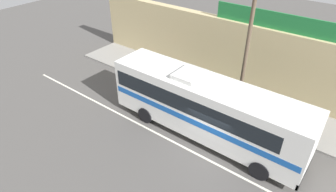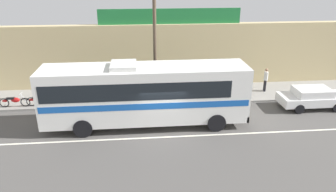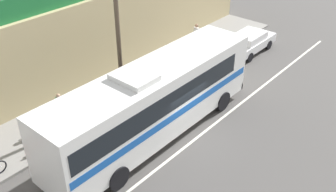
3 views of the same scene
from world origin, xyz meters
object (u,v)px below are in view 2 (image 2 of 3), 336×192
Objects in this scene: utility_pole at (155,42)px; motorcycle_orange at (40,100)px; pedestrian_far_right at (109,85)px; motorcycle_black at (14,101)px; parked_car at (312,97)px; motorcycle_blue at (89,98)px; pedestrian_by_curb at (266,78)px; intercity_bus at (144,92)px.

motorcycle_orange is (-7.59, 0.09, -3.74)m from utility_pole.
utility_pole reaches higher than pedestrian_far_right.
motorcycle_black is 1.66m from motorcycle_orange.
motorcycle_black is 1.02× the size of motorcycle_orange.
parked_car is at bearing -5.17° from motorcycle_orange.
motorcycle_blue is 1.06× the size of pedestrian_by_curb.
motorcycle_black and motorcycle_orange have the same top height.
motorcycle_black is 17.45m from pedestrian_by_curb.
utility_pole is 4.55m from pedestrian_far_right.
pedestrian_far_right is at bearing 35.61° from motorcycle_blue.
pedestrian_far_right is at bearing 169.47° from parked_car.
motorcycle_black is at bearing -171.53° from pedestrian_far_right.
motorcycle_black is at bearing 179.68° from utility_pole.
motorcycle_orange is (-6.78, 3.01, -1.50)m from intercity_bus.
utility_pole is (0.81, 2.93, 2.23)m from intercity_bus.
intercity_bus is 4.93m from motorcycle_blue.
motorcycle_blue is 1.05× the size of pedestrian_far_right.
parked_car is at bearing -53.87° from pedestrian_by_curb.
utility_pole is 4.61× the size of pedestrian_by_curb.
motorcycle_orange is at bearing 179.35° from utility_pole.
pedestrian_far_right is at bearing 163.04° from utility_pole.
pedestrian_far_right reaches higher than parked_car.
pedestrian_far_right is at bearing -178.04° from pedestrian_by_curb.
parked_car is 2.28× the size of motorcycle_orange.
intercity_bus is at bearing -58.94° from pedestrian_far_right.
utility_pole reaches higher than motorcycle_orange.
pedestrian_by_curb is (17.39, 1.29, 0.60)m from motorcycle_black.
motorcycle_black is 1.11× the size of pedestrian_far_right.
pedestrian_far_right is at bearing 11.14° from motorcycle_orange.
parked_car is 17.90m from motorcycle_orange.
motorcycle_black is at bearing -175.74° from pedestrian_by_curb.
pedestrian_by_curb is 1.00× the size of pedestrian_far_right.
intercity_bus is 6.27× the size of motorcycle_blue.
motorcycle_blue is 0.97× the size of motorcycle_orange.
utility_pole is 8.82m from pedestrian_by_curb.
motorcycle_blue is at bearing -0.30° from motorcycle_black.
motorcycle_black is (-4.80, 0.03, 0.00)m from motorcycle_blue.
motorcycle_blue and motorcycle_orange have the same top height.
pedestrian_by_curb is at bearing 4.26° from motorcycle_black.
utility_pole is 9.98m from motorcycle_black.
pedestrian_by_curb is at bearing 5.99° from motorcycle_blue.
pedestrian_far_right is (-11.29, -0.39, 0.00)m from pedestrian_by_curb.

